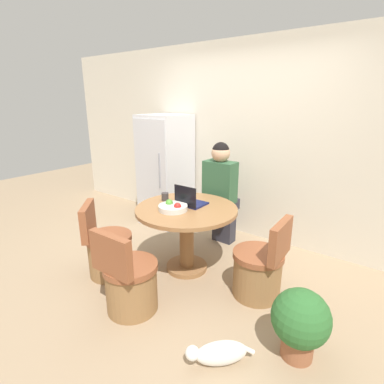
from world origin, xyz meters
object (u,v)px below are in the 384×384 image
Objects in this scene: laptop at (190,201)px; cat at (219,353)px; chair_near_left_corner at (108,251)px; chair_right_side at (259,270)px; dining_table at (187,224)px; chair_near_camera at (130,283)px; person_seated at (221,189)px; fruit_bowl at (173,207)px; refrigerator at (166,170)px; potted_plant at (300,321)px.

laptop is 1.55m from cat.
chair_near_left_corner and chair_right_side have the same top height.
chair_near_left_corner is 1.04m from laptop.
laptop is at bearing -85.91° from chair_near_left_corner.
dining_table is 1.34× the size of chair_near_camera.
cat is (1.01, -1.66, -0.66)m from person_seated.
dining_table is at bearing 66.34° from fruit_bowl.
refrigerator reaches higher than cat.
laptop reaches higher than dining_table.
cat is at bearing 135.76° from laptop.
cat is at bearing -136.14° from potted_plant.
laptop reaches higher than cat.
chair_near_camera is at bearing 91.80° from person_seated.
dining_table is at bearing 98.29° from laptop.
chair_near_left_corner is 1.56m from person_seated.
chair_right_side reaches higher than potted_plant.
laptop is at bearing -95.20° from chair_right_side.
refrigerator is at bearing -37.39° from laptop.
potted_plant is at bearing 139.21° from person_seated.
person_seated is at bearing 139.21° from potted_plant.
potted_plant is (0.43, 0.41, 0.22)m from cat.
fruit_bowl is at bearing -81.00° from cat.
cat is (0.98, -0.89, -0.45)m from dining_table.
person_seated is (0.59, 1.36, 0.49)m from chair_near_left_corner.
refrigerator is 2.02× the size of chair_near_left_corner.
chair_right_side is 2.89× the size of laptop.
laptop is 0.51× the size of potted_plant.
chair_near_camera is 1.07m from laptop.
laptop is (-0.87, 0.04, 0.51)m from chair_right_side.
chair_right_side is 0.60× the size of person_seated.
laptop is at bearing -89.40° from chair_near_camera.
chair_near_camera is 2.06× the size of cat.
chair_near_left_corner is at bearing -23.85° from chair_near_camera.
dining_table is at bearing -90.00° from chair_near_camera.
potted_plant is at bearing -28.93° from refrigerator.
person_seated is at bearing -66.96° from chair_near_left_corner.
fruit_bowl reaches higher than potted_plant.
refrigerator is at bearing -58.80° from chair_near_camera.
dining_table is 1.34× the size of chair_near_left_corner.
chair_right_side is 2.68× the size of fruit_bowl.
laptop reaches higher than chair_near_camera.
refrigerator reaches higher than potted_plant.
laptop is 0.23m from fruit_bowl.
chair_near_camera is at bearing -57.57° from refrigerator.
laptop is (-0.01, 0.08, 0.24)m from dining_table.
refrigerator is 1.09m from person_seated.
chair_near_camera is 0.87m from fruit_bowl.
chair_right_side is at bearing -134.42° from chair_near_camera.
dining_table is at bearing -90.00° from chair_near_left_corner.
chair_near_camera is at bearing -88.77° from dining_table.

